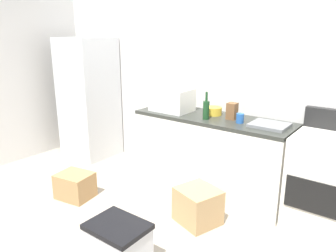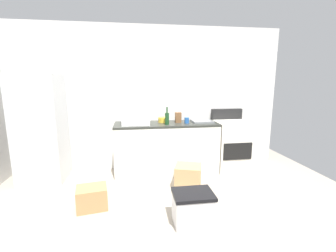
{
  "view_description": "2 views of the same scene",
  "coord_description": "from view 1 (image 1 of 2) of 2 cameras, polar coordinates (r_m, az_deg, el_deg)",
  "views": [
    {
      "loc": [
        2.04,
        -1.93,
        1.82
      ],
      "look_at": [
        0.06,
        0.69,
        0.87
      ],
      "focal_mm": 34.94,
      "sensor_mm": 36.0,
      "label": 1
    },
    {
      "loc": [
        -0.26,
        -2.77,
        1.63
      ],
      "look_at": [
        0.25,
        0.62,
        0.96
      ],
      "focal_mm": 24.8,
      "sensor_mm": 36.0,
      "label": 2
    }
  ],
  "objects": [
    {
      "name": "refrigerator",
      "position": [
        4.97,
        -13.63,
        4.72
      ],
      "size": [
        0.68,
        0.66,
        1.74
      ],
      "primitive_type": "cube",
      "color": "silver",
      "rests_on": "ground_plane"
    },
    {
      "name": "storage_bin",
      "position": [
        2.78,
        -8.65,
        -19.85
      ],
      "size": [
        0.46,
        0.36,
        0.38
      ],
      "color": "silver",
      "rests_on": "ground_plane"
    },
    {
      "name": "sink_basin",
      "position": [
        3.43,
        17.3,
        0.17
      ],
      "size": [
        0.36,
        0.32,
        0.03
      ],
      "primitive_type": "cube",
      "color": "slate",
      "rests_on": "kitchen_counter"
    },
    {
      "name": "cardboard_box_medium",
      "position": [
        3.9,
        -15.91,
        -9.96
      ],
      "size": [
        0.43,
        0.37,
        0.29
      ],
      "primitive_type": "cube",
      "rotation": [
        0.0,
        0.0,
        0.17
      ],
      "color": "#A37A4C",
      "rests_on": "ground_plane"
    },
    {
      "name": "ground_plane",
      "position": [
        3.34,
        -8.34,
        -16.97
      ],
      "size": [
        6.0,
        6.0,
        0.0
      ],
      "primitive_type": "plane",
      "color": "#9E9384"
    },
    {
      "name": "knife_block",
      "position": [
        3.6,
        11.11,
        2.57
      ],
      "size": [
        0.1,
        0.1,
        0.18
      ],
      "primitive_type": "cube",
      "color": "brown",
      "rests_on": "kitchen_counter"
    },
    {
      "name": "wine_bottle",
      "position": [
        3.55,
        6.67,
        2.91
      ],
      "size": [
        0.07,
        0.07,
        0.3
      ],
      "color": "#193F1E",
      "rests_on": "kitchen_counter"
    },
    {
      "name": "kitchen_counter",
      "position": [
        3.83,
        7.51,
        -4.9
      ],
      "size": [
        1.8,
        0.6,
        0.9
      ],
      "color": "silver",
      "rests_on": "ground_plane"
    },
    {
      "name": "stove_oven",
      "position": [
        3.45,
        25.62,
        -8.59
      ],
      "size": [
        0.6,
        0.61,
        1.1
      ],
      "color": "silver",
      "rests_on": "ground_plane"
    },
    {
      "name": "mixing_bowl",
      "position": [
        3.77,
        7.93,
        2.62
      ],
      "size": [
        0.19,
        0.19,
        0.09
      ],
      "primitive_type": "cylinder",
      "color": "gold",
      "rests_on": "kitchen_counter"
    },
    {
      "name": "cardboard_box_large",
      "position": [
        3.31,
        5.21,
        -13.68
      ],
      "size": [
        0.48,
        0.46,
        0.35
      ],
      "primitive_type": "cube",
      "rotation": [
        0.0,
        0.0,
        -0.32
      ],
      "color": "tan",
      "rests_on": "ground_plane"
    },
    {
      "name": "microwave",
      "position": [
        3.91,
        0.72,
        4.61
      ],
      "size": [
        0.46,
        0.34,
        0.27
      ],
      "primitive_type": "cube",
      "color": "white",
      "rests_on": "kitchen_counter"
    },
    {
      "name": "wall_back",
      "position": [
        4.06,
        6.72,
        8.74
      ],
      "size": [
        5.0,
        0.1,
        2.6
      ],
      "primitive_type": "cube",
      "color": "silver",
      "rests_on": "ground_plane"
    },
    {
      "name": "coffee_mug",
      "position": [
        3.48,
        12.45,
        1.33
      ],
      "size": [
        0.08,
        0.08,
        0.1
      ],
      "primitive_type": "cylinder",
      "color": "#2659A5",
      "rests_on": "kitchen_counter"
    }
  ]
}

